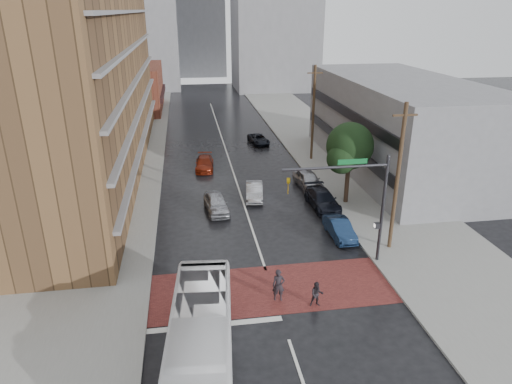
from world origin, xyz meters
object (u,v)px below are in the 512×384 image
object	(u,v)px
car_parked_far	(308,180)
car_travel_c	(205,163)
car_travel_a	(216,203)
transit_bus	(200,352)
pedestrian_a	(278,285)
pedestrian_b	(317,294)
car_parked_mid	(322,200)
car_parked_near	(340,229)
car_travel_b	(254,191)
suv_travel	(259,139)

from	to	relation	value
car_parked_far	car_travel_c	bearing A→B (deg)	138.00
car_travel_a	transit_bus	bearing A→B (deg)	-101.55
pedestrian_a	pedestrian_b	bearing A→B (deg)	-16.46
pedestrian_a	car_travel_c	size ratio (longest dim) A/B	0.44
pedestrian_a	car_parked_far	distance (m)	17.73
transit_bus	pedestrian_b	distance (m)	7.94
car_travel_a	car_parked_mid	bearing A→B (deg)	-8.69
pedestrian_b	car_parked_near	size ratio (longest dim) A/B	0.38
car_travel_b	suv_travel	xyz separation A→B (m)	(3.11, 16.93, -0.08)
pedestrian_b	car_travel_c	world-z (taller)	pedestrian_b
car_travel_b	car_parked_far	xyz separation A→B (m)	(5.23, 1.78, 0.11)
pedestrian_b	car_travel_c	xyz separation A→B (m)	(-4.88, 24.10, -0.11)
pedestrian_a	suv_travel	bearing A→B (deg)	90.36
suv_travel	pedestrian_a	bearing A→B (deg)	-104.57
car_travel_c	car_parked_near	size ratio (longest dim) A/B	1.11
car_parked_near	car_parked_mid	xyz separation A→B (m)	(0.28, 5.22, 0.07)
car_travel_a	car_parked_mid	distance (m)	8.67
car_parked_near	car_travel_b	bearing A→B (deg)	119.96
car_travel_b	car_parked_mid	distance (m)	5.92
transit_bus	pedestrian_b	world-z (taller)	transit_bus
car_travel_a	car_parked_near	distance (m)	10.16
suv_travel	car_parked_far	bearing A→B (deg)	-89.37
car_travel_c	car_parked_far	size ratio (longest dim) A/B	0.96
car_parked_mid	car_parked_far	bearing A→B (deg)	87.23
car_parked_near	transit_bus	bearing A→B (deg)	-131.95
transit_bus	suv_travel	size ratio (longest dim) A/B	2.75
car_travel_c	car_parked_mid	world-z (taller)	car_parked_mid
pedestrian_a	pedestrian_b	distance (m)	2.15
car_travel_a	car_travel_c	world-z (taller)	car_travel_a
suv_travel	car_parked_mid	size ratio (longest dim) A/B	0.85
car_parked_near	car_parked_far	size ratio (longest dim) A/B	0.87
car_travel_b	car_parked_mid	size ratio (longest dim) A/B	0.82
car_travel_c	car_travel_b	bearing A→B (deg)	-60.92
pedestrian_b	pedestrian_a	bearing A→B (deg)	163.46
pedestrian_a	car_travel_c	distance (m)	23.41
transit_bus	car_travel_b	bearing A→B (deg)	80.04
pedestrian_b	car_parked_far	bearing A→B (deg)	84.02
car_travel_b	car_parked_near	distance (m)	9.42
pedestrian_a	car_travel_a	distance (m)	12.82
pedestrian_b	car_parked_mid	bearing A→B (deg)	79.57
car_travel_a	car_travel_c	size ratio (longest dim) A/B	0.97
car_travel_b	car_parked_near	xyz separation A→B (m)	(4.93, -8.03, -0.01)
car_travel_b	suv_travel	size ratio (longest dim) A/B	0.96
transit_bus	suv_travel	xyz separation A→B (m)	(8.54, 37.17, -1.01)
pedestrian_a	car_travel_b	size ratio (longest dim) A/B	0.47
car_travel_a	pedestrian_a	bearing A→B (deg)	-83.85
transit_bus	pedestrian_a	size ratio (longest dim) A/B	6.02
car_travel_c	transit_bus	bearing A→B (deg)	-88.71
car_travel_a	car_parked_far	world-z (taller)	car_parked_far
car_travel_a	car_travel_c	xyz separation A→B (m)	(-0.39, 10.66, -0.09)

